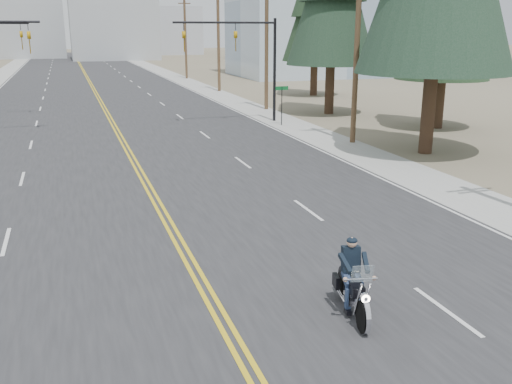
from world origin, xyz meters
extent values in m
cube|color=#303033|center=(0.00, 70.00, 0.01)|extent=(20.00, 200.00, 0.01)
cube|color=#A5A5A0|center=(11.50, 70.00, 0.01)|extent=(3.00, 200.00, 0.01)
imported|color=#BF8C0C|center=(-4.70, 32.00, 6.05)|extent=(0.21, 0.26, 1.30)
cylinder|color=black|center=(11.00, 32.00, 3.50)|extent=(0.20, 0.20, 7.00)
cylinder|color=black|center=(7.50, 32.00, 6.70)|extent=(7.00, 0.14, 0.14)
imported|color=#BF8C0C|center=(8.20, 32.00, 6.05)|extent=(0.21, 0.26, 1.30)
imported|color=#BF8C0C|center=(4.70, 32.00, 6.05)|extent=(0.21, 0.26, 1.30)
imported|color=#BF8C0C|center=(-5.60, 40.00, 6.05)|extent=(0.21, 0.26, 1.30)
cylinder|color=black|center=(10.80, 30.00, 1.30)|extent=(0.06, 0.06, 2.60)
cube|color=#0C5926|center=(10.80, 30.00, 2.50)|extent=(0.90, 0.03, 0.25)
cylinder|color=brown|center=(12.50, 23.00, 5.75)|extent=(0.30, 0.30, 11.50)
cylinder|color=brown|center=(12.50, 38.00, 5.50)|extent=(0.30, 0.30, 11.00)
cylinder|color=brown|center=(12.50, 53.00, 5.75)|extent=(0.30, 0.30, 11.50)
cylinder|color=brown|center=(12.50, 70.00, 5.50)|extent=(0.30, 0.30, 11.00)
cube|color=brown|center=(12.50, 70.00, 9.50)|extent=(1.60, 0.12, 0.12)
cube|color=#9EB5CC|center=(32.00, 70.00, 10.00)|extent=(24.00, 16.00, 20.00)
cube|color=#ADB2B7|center=(8.00, 125.00, 7.00)|extent=(18.00, 14.00, 14.00)
cube|color=#B7BCC6|center=(40.00, 110.00, 9.00)|extent=(16.00, 12.00, 18.00)
cube|color=#B7BCC6|center=(25.00, 150.00, 6.00)|extent=(14.00, 14.00, 12.00)
cylinder|color=#382619|center=(14.79, 19.25, 2.06)|extent=(0.80, 0.80, 4.13)
cylinder|color=#382619|center=(20.21, 25.90, 1.58)|extent=(0.69, 0.69, 3.17)
cone|color=#193118|center=(20.21, 25.90, 7.92)|extent=(5.94, 5.94, 9.51)
cylinder|color=#382619|center=(16.27, 34.14, 1.85)|extent=(0.65, 0.65, 3.71)
cylinder|color=#382619|center=(20.33, 46.28, 1.67)|extent=(0.78, 0.78, 3.34)
cone|color=black|center=(20.33, 46.28, 8.36)|extent=(6.24, 6.24, 10.03)
camera|label=1|loc=(-2.86, -5.86, 6.24)|focal=40.00mm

